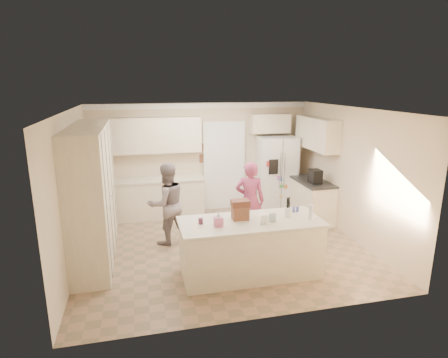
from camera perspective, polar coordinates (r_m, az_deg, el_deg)
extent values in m
cube|color=#967458|center=(7.28, -0.14, -10.37)|extent=(5.20, 4.60, 0.02)
cube|color=white|center=(6.62, -0.16, 10.67)|extent=(5.20, 4.60, 0.02)
cube|color=beige|center=(9.04, -3.45, 3.30)|extent=(5.20, 0.02, 2.60)
cube|color=beige|center=(4.72, 6.23, -7.36)|extent=(5.20, 0.02, 2.60)
cube|color=beige|center=(6.76, -22.24, -1.62)|extent=(0.02, 4.60, 2.60)
cube|color=beige|center=(7.83, 18.81, 0.78)|extent=(0.02, 4.60, 2.60)
cube|color=white|center=(8.84, -3.52, 11.08)|extent=(5.20, 0.08, 0.12)
cube|color=#F5EABC|center=(6.94, -19.38, -2.03)|extent=(0.60, 2.60, 2.35)
cube|color=#F5EABC|center=(8.84, -10.40, -2.94)|extent=(2.20, 0.60, 0.88)
cube|color=beige|center=(8.70, -10.53, -0.07)|extent=(2.24, 0.63, 0.04)
cube|color=#F5EABC|center=(8.64, -10.88, 6.58)|extent=(2.20, 0.35, 0.80)
cube|color=black|center=(9.17, -0.01, 1.89)|extent=(0.90, 0.06, 2.10)
cube|color=white|center=(9.14, 0.04, 1.84)|extent=(1.02, 0.03, 2.22)
cube|color=brown|center=(8.96, -3.31, 4.82)|extent=(0.15, 0.02, 0.20)
cube|color=brown|center=(9.01, -3.28, 3.13)|extent=(0.15, 0.02, 0.20)
cube|color=white|center=(9.24, 7.99, 0.88)|extent=(0.96, 0.78, 1.80)
cube|color=gray|center=(8.92, 8.80, 0.35)|extent=(0.02, 0.02, 1.78)
cube|color=black|center=(8.77, 7.55, 1.84)|extent=(0.22, 0.03, 0.35)
cylinder|color=silver|center=(8.85, 8.57, 1.26)|extent=(0.02, 0.02, 0.85)
cylinder|color=silver|center=(8.89, 9.17, 1.29)|extent=(0.02, 0.02, 0.85)
cube|color=#F5EABC|center=(9.17, 7.00, 8.43)|extent=(0.95, 0.35, 0.45)
cube|color=#F5EABC|center=(8.74, 13.21, -3.28)|extent=(0.60, 1.20, 0.88)
cube|color=#2D2B28|center=(8.61, 13.32, -0.37)|extent=(0.63, 1.24, 0.04)
cube|color=#F5EABC|center=(8.65, 13.95, 6.75)|extent=(0.35, 1.50, 0.70)
cube|color=black|center=(8.38, 13.74, 0.39)|extent=(0.22, 0.28, 0.30)
cube|color=#F5EABC|center=(6.18, 4.04, -10.56)|extent=(2.20, 0.90, 0.88)
cube|color=beige|center=(6.00, 4.12, -6.57)|extent=(2.28, 0.96, 0.05)
cylinder|color=white|center=(6.22, 9.75, -4.98)|extent=(0.13, 0.13, 0.15)
cube|color=#D36599|center=(5.74, -0.86, -6.50)|extent=(0.13, 0.13, 0.14)
cone|color=white|center=(5.70, -0.86, -5.47)|extent=(0.08, 0.08, 0.08)
cube|color=brown|center=(6.00, 2.48, -5.16)|extent=(0.26, 0.18, 0.22)
cube|color=#592D1E|center=(5.95, 2.50, -3.71)|extent=(0.28, 0.20, 0.10)
cylinder|color=#59263F|center=(5.84, -3.58, -6.41)|extent=(0.07, 0.07, 0.09)
cube|color=white|center=(5.83, 6.14, -6.16)|extent=(0.12, 0.06, 0.16)
cube|color=silver|center=(5.92, 7.36, -5.86)|extent=(0.12, 0.05, 0.16)
cylinder|color=silver|center=(6.15, 13.07, -4.92)|extent=(0.07, 0.07, 0.24)
cylinder|color=#4E54AB|center=(6.44, 10.55, -4.61)|extent=(0.05, 0.05, 0.09)
cylinder|color=#4E54AB|center=(6.47, 11.12, -4.56)|extent=(0.05, 0.05, 0.09)
imported|color=gray|center=(7.26, -8.70, -3.75)|extent=(0.93, 0.83, 1.60)
imported|color=#A23557|center=(7.42, 3.96, -3.31)|extent=(0.67, 0.55, 1.58)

